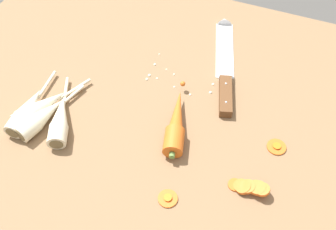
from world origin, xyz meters
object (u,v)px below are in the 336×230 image
Objects in this scene: parsnip_back at (41,108)px; parsnip_mid_right at (60,120)px; whole_carrot at (176,123)px; parsnip_mid_left at (27,111)px; carrot_slice_stack at (249,187)px; carrot_slice_stray_near at (168,198)px; parsnip_front at (42,118)px; carrot_slice_stray_mid at (277,146)px; chefs_knife at (225,60)px.

parsnip_mid_right is at bearing -14.52° from parsnip_back.
whole_carrot is 1.03× the size of parsnip_mid_left.
parsnip_back is 2.32× the size of carrot_slice_stack.
parsnip_front is at bearing 167.83° from carrot_slice_stray_near.
carrot_slice_stray_mid is (53.00, 11.96, -1.62)cm from parsnip_mid_left.
parsnip_back is (-29.24, -6.89, -0.12)cm from whole_carrot.
parsnip_front reaches higher than carrot_slice_stack.
carrot_slice_stray_near is at bearing -89.31° from chefs_knife.
parsnip_mid_right is 2.32× the size of carrot_slice_stack.
whole_carrot reaches higher than parsnip_mid_left.
whole_carrot is 29.10cm from parsnip_front.
parsnip_front is (-27.59, -9.25, -0.12)cm from whole_carrot.
carrot_slice_stray_near is at bearing -12.17° from parsnip_front.
whole_carrot is at bearing 18.53° from parsnip_front.
parsnip_front is 4.57× the size of carrot_slice_stray_mid.
parsnip_front is 4.13cm from parsnip_mid_right.
parsnip_front is 4.10cm from parsnip_mid_left.
chefs_knife is 26.96cm from carrot_slice_stray_mid.
carrot_slice_stack is (14.34, -32.35, 0.44)cm from chefs_knife.
whole_carrot is 5.04× the size of carrot_slice_stray_mid.
carrot_slice_stack is at bearing 0.86° from parsnip_front.
parsnip_mid_left is 1.05× the size of parsnip_back.
parsnip_mid_right and parsnip_back have the same top height.
carrot_slice_stray_mid is at bearing 11.26° from parsnip_back.
chefs_knife is 45.69cm from parsnip_front.
carrot_slice_stray_near is at bearing -15.38° from parsnip_back.
parsnip_mid_left is at bearing 173.47° from parsnip_front.
carrot_slice_stray_mid is at bearing -49.86° from chefs_knife.
parsnip_mid_right reaches higher than carrot_slice_stray_mid.
parsnip_mid_right reaches higher than carrot_slice_stack.
parsnip_back reaches higher than chefs_knife.
parsnip_front is 2.28× the size of carrot_slice_stack.
parsnip_front is 4.79× the size of carrot_slice_stray_near.
whole_carrot is at bearing 105.33° from carrot_slice_stray_near.
parsnip_mid_right is 1.00× the size of parsnip_back.
parsnip_mid_right is 29.09cm from carrot_slice_stray_near.
parsnip_mid_right is 4.87× the size of carrot_slice_stray_near.
carrot_slice_stray_mid is (21.33, 3.18, -1.74)cm from whole_carrot.
whole_carrot is at bearing 15.50° from parsnip_mid_left.
carrot_slice_stray_near is at bearing -15.55° from parsnip_mid_right.
carrot_slice_stray_mid is at bearing 75.46° from carrot_slice_stack.
parsnip_mid_right is (4.03, 0.89, -0.00)cm from parsnip_front.
parsnip_mid_right is 46.37cm from carrot_slice_stray_mid.
chefs_knife is 8.90× the size of carrot_slice_stray_near.
chefs_knife is at bearing 130.14° from carrot_slice_stray_mid.
chefs_knife is 1.86× the size of parsnip_front.
carrot_slice_stray_mid is (48.92, 12.43, -1.62)cm from parsnip_front.
parsnip_mid_left is 3.08cm from parsnip_back.
parsnip_back is 51.59cm from carrot_slice_stray_mid.
carrot_slice_stray_mid is at bearing 48.84° from carrot_slice_stray_near.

